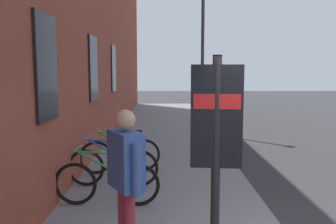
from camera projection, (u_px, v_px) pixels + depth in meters
ground at (264, 157)px, 9.57m from camera, size 60.00×60.00×0.00m
sidewalk_pavement at (163, 140)px, 11.52m from camera, size 24.00×3.50×0.12m
station_facade at (103, 6)px, 11.96m from camera, size 22.00×0.65×9.03m
bicycle_far_end at (107, 182)px, 5.82m from camera, size 0.48×1.77×0.97m
bicycle_leaning_wall at (113, 166)px, 6.79m from camera, size 0.48×1.77×0.97m
bicycle_beside_lamp at (121, 155)px, 7.71m from camera, size 0.54×1.75×0.97m
transit_info_sign at (216, 131)px, 3.75m from camera, size 0.14×0.56×2.40m
pedestrian_crossing_street at (126, 170)px, 4.05m from camera, size 0.60×0.48×1.80m
street_lamp at (203, 49)px, 12.93m from camera, size 0.28×0.28×5.03m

